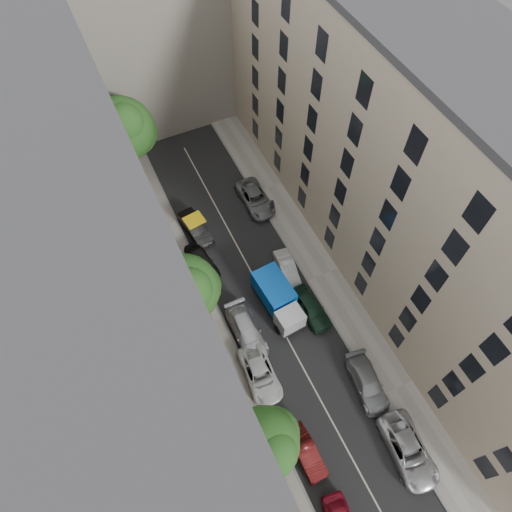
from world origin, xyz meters
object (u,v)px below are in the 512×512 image
tree_mid (186,291)px  tree_near (266,445)px  car_left_5 (196,228)px  car_right_4 (255,199)px  tarp_truck (278,299)px  car_left_3 (246,331)px  car_left_4 (202,261)px  car_left_2 (260,374)px  car_right_2 (311,308)px  pedestrian (272,206)px  car_right_3 (287,269)px  car_right_1 (367,383)px  car_right_0 (408,450)px  car_left_1 (306,452)px  tree_far (124,131)px  lamp_post (238,398)px

tree_mid → tree_near: bearing=-85.9°
car_left_5 → car_right_4: (6.40, 0.80, -0.02)m
tarp_truck → car_right_4: size_ratio=1.11×
car_left_5 → car_left_3: bearing=-98.0°
car_left_4 → car_left_2: bearing=-97.6°
car_right_2 → tree_mid: tree_mid is taller
tree_mid → pedestrian: tree_mid is taller
car_right_3 → pedestrian: (1.70, 6.46, 0.38)m
tarp_truck → car_right_2: (2.24, -1.57, -0.66)m
car_left_4 → car_right_1: size_ratio=0.86×
car_left_3 → car_right_0: size_ratio=0.95×
car_left_5 → car_right_0: 24.84m
car_right_0 → tree_mid: size_ratio=0.60×
car_left_4 → car_right_3: 7.44m
car_left_2 → car_right_2: size_ratio=1.12×
car_left_3 → car_right_0: car_right_0 is taller
car_left_4 → car_right_2: 10.25m
car_left_1 → tree_far: (-2.80, 29.72, 5.56)m
car_right_0 → lamp_post: bearing=147.1°
tree_near → tarp_truck: bearing=59.0°
car_right_2 → tree_far: bearing=109.7°
car_right_3 → tree_mid: bearing=-163.2°
tarp_truck → car_left_2: (-3.89, -4.77, -0.73)m
car_left_2 → car_left_4: bearing=95.3°
car_right_4 → tree_mid: bearing=-136.1°
car_right_3 → tree_mid: 10.77m
car_left_4 → car_left_1: bearing=-96.4°
car_left_5 → car_right_1: 19.88m
car_right_3 → car_right_4: size_ratio=0.76×
tree_far → tarp_truck: bearing=-71.7°
pedestrian → tree_near: bearing=81.9°
car_left_4 → car_right_2: size_ratio=0.94×
car_right_2 → car_left_5: bearing=112.9°
tarp_truck → car_right_2: size_ratio=1.29×
car_left_2 → tree_near: size_ratio=0.69×
car_right_0 → tree_far: bearing=111.2°
car_left_4 → tree_near: 17.11m
car_left_3 → car_right_4: car_left_3 is taller
car_left_2 → lamp_post: (-2.48, -1.76, 3.14)m
car_right_0 → pedestrian: pedestrian is taller
car_right_2 → tree_far: (-8.40, 20.24, 5.47)m
tree_mid → lamp_post: 8.06m
tree_far → car_left_5: bearing=-72.1°
car_left_4 → car_right_2: car_right_2 is taller
car_right_4 → tree_near: 23.17m
tree_near → tree_mid: bearing=94.1°
car_left_2 → car_left_4: (-0.28, 11.20, 0.02)m
car_right_4 → car_left_4: bearing=-149.0°
tree_near → lamp_post: tree_near is taller
car_left_1 → tree_mid: (-3.50, 12.20, 5.54)m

